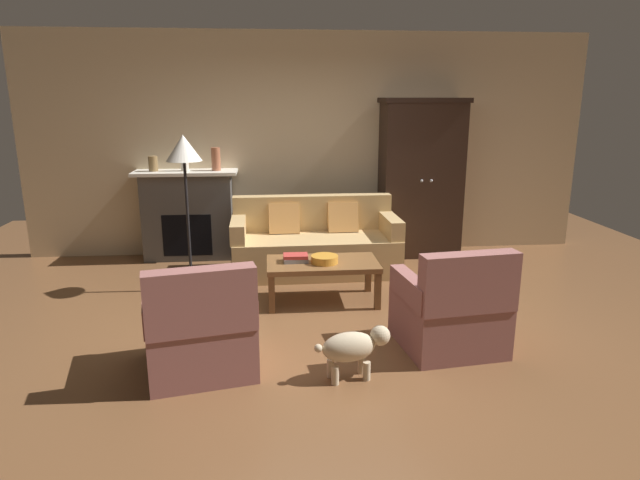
{
  "coord_description": "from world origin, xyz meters",
  "views": [
    {
      "loc": [
        -0.53,
        -4.63,
        2.0
      ],
      "look_at": [
        -0.01,
        0.93,
        0.55
      ],
      "focal_mm": 30.99,
      "sensor_mm": 36.0,
      "label": 1
    }
  ],
  "objects_px": {
    "coffee_table": "(323,267)",
    "mantel_vase_cream": "(184,159)",
    "floor_lamp": "(184,157)",
    "fireplace": "(188,214)",
    "dog": "(353,347)",
    "mantel_vase_terracotta": "(216,159)",
    "armchair_near_left": "(200,332)",
    "armoire": "(420,178)",
    "book_stack": "(296,258)",
    "armchair_near_right": "(451,312)",
    "couch": "(315,245)",
    "fruit_bowl": "(324,259)",
    "mantel_vase_bronze": "(153,164)"
  },
  "relations": [
    {
      "from": "coffee_table",
      "to": "mantel_vase_cream",
      "type": "height_order",
      "value": "mantel_vase_cream"
    },
    {
      "from": "floor_lamp",
      "to": "mantel_vase_cream",
      "type": "bearing_deg",
      "value": 98.25
    },
    {
      "from": "fireplace",
      "to": "dog",
      "type": "relative_size",
      "value": 2.22
    },
    {
      "from": "mantel_vase_terracotta",
      "to": "armchair_near_left",
      "type": "bearing_deg",
      "value": -87.96
    },
    {
      "from": "mantel_vase_cream",
      "to": "dog",
      "type": "relative_size",
      "value": 0.53
    },
    {
      "from": "armoire",
      "to": "dog",
      "type": "height_order",
      "value": "armoire"
    },
    {
      "from": "armoire",
      "to": "book_stack",
      "type": "distance_m",
      "value": 2.39
    },
    {
      "from": "dog",
      "to": "armchair_near_right",
      "type": "bearing_deg",
      "value": 25.89
    },
    {
      "from": "mantel_vase_terracotta",
      "to": "armchair_near_right",
      "type": "relative_size",
      "value": 0.32
    },
    {
      "from": "couch",
      "to": "armchair_near_left",
      "type": "relative_size",
      "value": 2.13
    },
    {
      "from": "armoire",
      "to": "mantel_vase_cream",
      "type": "height_order",
      "value": "armoire"
    },
    {
      "from": "armchair_near_left",
      "to": "mantel_vase_terracotta",
      "type": "bearing_deg",
      "value": 92.04
    },
    {
      "from": "fireplace",
      "to": "armchair_near_right",
      "type": "distance_m",
      "value": 3.8
    },
    {
      "from": "mantel_vase_cream",
      "to": "floor_lamp",
      "type": "xyz_separation_m",
      "value": [
        0.18,
        -1.24,
        0.14
      ]
    },
    {
      "from": "armoire",
      "to": "floor_lamp",
      "type": "bearing_deg",
      "value": -156.94
    },
    {
      "from": "couch",
      "to": "coffee_table",
      "type": "distance_m",
      "value": 1.02
    },
    {
      "from": "armoire",
      "to": "mantel_vase_terracotta",
      "type": "height_order",
      "value": "armoire"
    },
    {
      "from": "armoire",
      "to": "fireplace",
      "type": "bearing_deg",
      "value": 178.49
    },
    {
      "from": "fireplace",
      "to": "floor_lamp",
      "type": "distance_m",
      "value": 1.53
    },
    {
      "from": "mantel_vase_terracotta",
      "to": "coffee_table",
      "type": "bearing_deg",
      "value": -55.78
    },
    {
      "from": "mantel_vase_cream",
      "to": "coffee_table",
      "type": "bearing_deg",
      "value": -47.89
    },
    {
      "from": "fruit_bowl",
      "to": "book_stack",
      "type": "relative_size",
      "value": 1.08
    },
    {
      "from": "fireplace",
      "to": "armchair_near_right",
      "type": "xyz_separation_m",
      "value": [
        2.47,
        -2.88,
        -0.25
      ]
    },
    {
      "from": "armoire",
      "to": "mantel_vase_terracotta",
      "type": "relative_size",
      "value": 7.05
    },
    {
      "from": "mantel_vase_terracotta",
      "to": "floor_lamp",
      "type": "xyz_separation_m",
      "value": [
        -0.2,
        -1.24,
        0.15
      ]
    },
    {
      "from": "armoire",
      "to": "book_stack",
      "type": "relative_size",
      "value": 8.08
    },
    {
      "from": "mantel_vase_bronze",
      "to": "dog",
      "type": "xyz_separation_m",
      "value": [
        1.98,
        -3.28,
        -0.97
      ]
    },
    {
      "from": "dog",
      "to": "coffee_table",
      "type": "bearing_deg",
      "value": 92.49
    },
    {
      "from": "armoire",
      "to": "fruit_bowl",
      "type": "relative_size",
      "value": 7.45
    },
    {
      "from": "coffee_table",
      "to": "dog",
      "type": "relative_size",
      "value": 1.94
    },
    {
      "from": "fireplace",
      "to": "mantel_vase_cream",
      "type": "height_order",
      "value": "mantel_vase_cream"
    },
    {
      "from": "fruit_bowl",
      "to": "mantel_vase_cream",
      "type": "xyz_separation_m",
      "value": [
        -1.55,
        1.75,
        0.81
      ]
    },
    {
      "from": "fireplace",
      "to": "mantel_vase_terracotta",
      "type": "height_order",
      "value": "mantel_vase_terracotta"
    },
    {
      "from": "coffee_table",
      "to": "floor_lamp",
      "type": "bearing_deg",
      "value": 161.29
    },
    {
      "from": "armchair_near_right",
      "to": "book_stack",
      "type": "bearing_deg",
      "value": 135.38
    },
    {
      "from": "fruit_bowl",
      "to": "coffee_table",
      "type": "bearing_deg",
      "value": 103.0
    },
    {
      "from": "couch",
      "to": "floor_lamp",
      "type": "xyz_separation_m",
      "value": [
        -1.36,
        -0.56,
        1.1
      ]
    },
    {
      "from": "coffee_table",
      "to": "floor_lamp",
      "type": "distance_m",
      "value": 1.77
    },
    {
      "from": "mantel_vase_terracotta",
      "to": "couch",
      "type": "bearing_deg",
      "value": -30.23
    },
    {
      "from": "armoire",
      "to": "mantel_vase_terracotta",
      "type": "bearing_deg",
      "value": 178.66
    },
    {
      "from": "mantel_vase_cream",
      "to": "mantel_vase_terracotta",
      "type": "height_order",
      "value": "mantel_vase_cream"
    },
    {
      "from": "armoire",
      "to": "floor_lamp",
      "type": "relative_size",
      "value": 1.22
    },
    {
      "from": "fireplace",
      "to": "book_stack",
      "type": "xyz_separation_m",
      "value": [
        1.27,
        -1.69,
        -0.11
      ]
    },
    {
      "from": "couch",
      "to": "book_stack",
      "type": "distance_m",
      "value": 1.04
    },
    {
      "from": "mantel_vase_cream",
      "to": "fruit_bowl",
      "type": "bearing_deg",
      "value": -48.5
    },
    {
      "from": "armchair_near_left",
      "to": "fruit_bowl",
      "type": "bearing_deg",
      "value": 51.26
    },
    {
      "from": "fireplace",
      "to": "book_stack",
      "type": "relative_size",
      "value": 5.11
    },
    {
      "from": "book_stack",
      "to": "floor_lamp",
      "type": "height_order",
      "value": "floor_lamp"
    },
    {
      "from": "coffee_table",
      "to": "fruit_bowl",
      "type": "height_order",
      "value": "fruit_bowl"
    },
    {
      "from": "floor_lamp",
      "to": "dog",
      "type": "bearing_deg",
      "value": -55.08
    }
  ]
}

